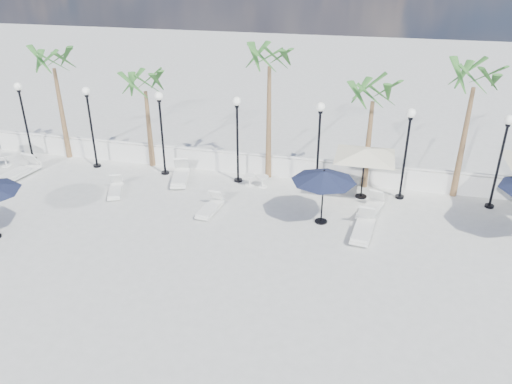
% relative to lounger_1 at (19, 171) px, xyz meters
% --- Properties ---
extents(ground, '(100.00, 100.00, 0.00)m').
position_rel_lounger_1_xyz_m(ground, '(9.80, -4.59, -0.26)').
color(ground, '#A8A9A3').
rests_on(ground, ground).
extents(balustrade, '(26.00, 0.30, 1.01)m').
position_rel_lounger_1_xyz_m(balustrade, '(9.80, 2.91, 0.20)').
color(balustrade, silver).
rests_on(balustrade, ground).
extents(lamppost_0, '(0.36, 0.36, 3.84)m').
position_rel_lounger_1_xyz_m(lamppost_0, '(-0.70, 1.91, 2.23)').
color(lamppost_0, black).
rests_on(lamppost_0, ground).
extents(lamppost_1, '(0.36, 0.36, 3.84)m').
position_rel_lounger_1_xyz_m(lamppost_1, '(2.80, 1.91, 2.23)').
color(lamppost_1, black).
rests_on(lamppost_1, ground).
extents(lamppost_2, '(0.36, 0.36, 3.84)m').
position_rel_lounger_1_xyz_m(lamppost_2, '(6.30, 1.91, 2.23)').
color(lamppost_2, black).
rests_on(lamppost_2, ground).
extents(lamppost_3, '(0.36, 0.36, 3.84)m').
position_rel_lounger_1_xyz_m(lamppost_3, '(9.80, 1.91, 2.23)').
color(lamppost_3, black).
rests_on(lamppost_3, ground).
extents(lamppost_4, '(0.36, 0.36, 3.84)m').
position_rel_lounger_1_xyz_m(lamppost_4, '(13.30, 1.91, 2.23)').
color(lamppost_4, black).
rests_on(lamppost_4, ground).
extents(lamppost_5, '(0.36, 0.36, 3.84)m').
position_rel_lounger_1_xyz_m(lamppost_5, '(16.80, 1.91, 2.23)').
color(lamppost_5, black).
rests_on(lamppost_5, ground).
extents(lamppost_6, '(0.36, 0.36, 3.84)m').
position_rel_lounger_1_xyz_m(lamppost_6, '(20.30, 1.91, 2.23)').
color(lamppost_6, black).
rests_on(lamppost_6, ground).
extents(palm_0, '(2.60, 2.60, 5.50)m').
position_rel_lounger_1_xyz_m(palm_0, '(0.80, 2.71, 4.27)').
color(palm_0, brown).
rests_on(palm_0, ground).
extents(palm_1, '(2.60, 2.60, 4.70)m').
position_rel_lounger_1_xyz_m(palm_1, '(5.30, 2.71, 3.49)').
color(palm_1, brown).
rests_on(palm_1, ground).
extents(palm_2, '(2.60, 2.60, 6.10)m').
position_rel_lounger_1_xyz_m(palm_2, '(11.00, 2.71, 4.85)').
color(palm_2, brown).
rests_on(palm_2, ground).
extents(palm_3, '(2.60, 2.60, 4.90)m').
position_rel_lounger_1_xyz_m(palm_3, '(15.30, 2.71, 3.69)').
color(palm_3, brown).
rests_on(palm_3, ground).
extents(palm_4, '(2.60, 2.60, 5.70)m').
position_rel_lounger_1_xyz_m(palm_4, '(19.00, 2.71, 4.46)').
color(palm_4, brown).
rests_on(palm_4, ground).
extents(lounger_1, '(0.96, 2.17, 0.79)m').
position_rel_lounger_1_xyz_m(lounger_1, '(0.00, 0.00, 0.00)').
color(lounger_1, silver).
rests_on(lounger_1, ground).
extents(lounger_2, '(1.20, 2.14, 0.77)m').
position_rel_lounger_1_xyz_m(lounger_2, '(7.30, 1.26, -0.01)').
color(lounger_2, silver).
rests_on(lounger_2, ground).
extents(lounger_3, '(1.11, 1.69, 0.61)m').
position_rel_lounger_1_xyz_m(lounger_3, '(5.11, -0.59, -0.06)').
color(lounger_3, silver).
rests_on(lounger_3, ground).
extents(lounger_4, '(0.70, 1.72, 0.63)m').
position_rel_lounger_1_xyz_m(lounger_4, '(9.52, -1.19, -0.05)').
color(lounger_4, silver).
rests_on(lounger_4, ground).
extents(lounger_5, '(1.09, 1.91, 0.68)m').
position_rel_lounger_1_xyz_m(lounger_5, '(15.66, 0.23, -0.04)').
color(lounger_5, silver).
rests_on(lounger_5, ground).
extents(lounger_6, '(0.86, 2.06, 0.75)m').
position_rel_lounger_1_xyz_m(lounger_6, '(15.46, -1.51, -0.01)').
color(lounger_6, silver).
rests_on(lounger_6, ground).
extents(side_table_0, '(0.58, 0.58, 0.56)m').
position_rel_lounger_1_xyz_m(side_table_0, '(-1.47, 0.93, 0.07)').
color(side_table_0, silver).
rests_on(side_table_0, ground).
extents(side_table_1, '(0.51, 0.51, 0.49)m').
position_rel_lounger_1_xyz_m(side_table_1, '(10.40, 1.61, 0.03)').
color(side_table_1, silver).
rests_on(side_table_1, ground).
extents(side_table_2, '(0.50, 0.50, 0.49)m').
position_rel_lounger_1_xyz_m(side_table_2, '(11.00, 1.61, 0.03)').
color(side_table_2, silver).
rests_on(side_table_2, ground).
extents(parasol_navy_mid, '(2.41, 2.41, 2.16)m').
position_rel_lounger_1_xyz_m(parasol_navy_mid, '(13.87, -0.93, 1.64)').
color(parasol_navy_mid, black).
rests_on(parasol_navy_mid, ground).
extents(parasol_cream_sq_a, '(4.70, 4.70, 2.31)m').
position_rel_lounger_1_xyz_m(parasol_cream_sq_a, '(15.23, 1.61, 1.87)').
color(parasol_cream_sq_a, black).
rests_on(parasol_cream_sq_a, ground).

